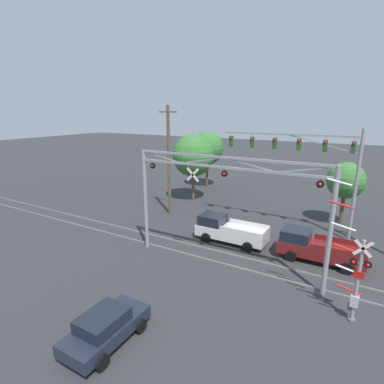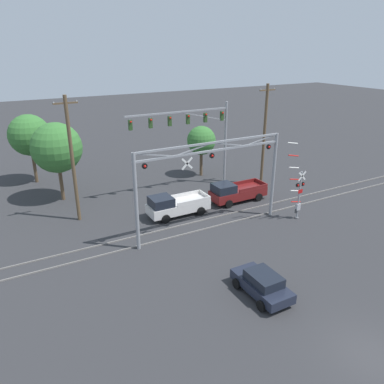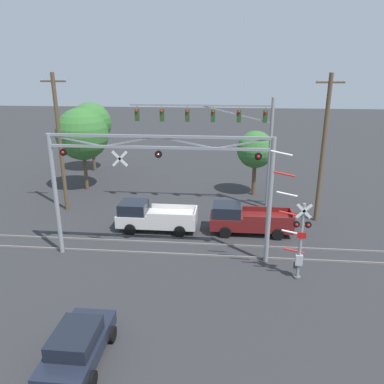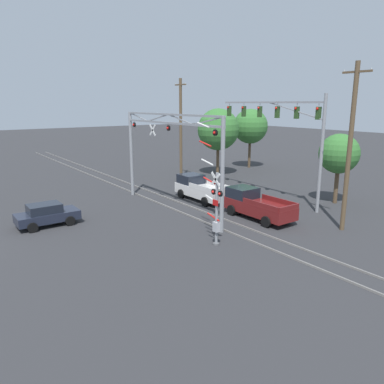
{
  "view_description": "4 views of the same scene",
  "coord_description": "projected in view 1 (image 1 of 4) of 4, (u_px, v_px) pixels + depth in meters",
  "views": [
    {
      "loc": [
        6.82,
        -1.32,
        9.52
      ],
      "look_at": [
        -2.44,
        14.91,
        4.45
      ],
      "focal_mm": 28.0,
      "sensor_mm": 36.0,
      "label": 1
    },
    {
      "loc": [
        -13.71,
        -7.66,
        13.43
      ],
      "look_at": [
        -1.94,
        13.88,
        3.75
      ],
      "focal_mm": 35.0,
      "sensor_mm": 36.0,
      "label": 2
    },
    {
      "loc": [
        3.58,
        -4.57,
        10.3
      ],
      "look_at": [
        1.58,
        16.42,
        3.31
      ],
      "focal_mm": 35.0,
      "sensor_mm": 36.0,
      "label": 3
    },
    {
      "loc": [
        22.54,
        0.24,
        7.7
      ],
      "look_at": [
        2.24,
        14.87,
        1.75
      ],
      "focal_mm": 35.0,
      "sensor_mm": 36.0,
      "label": 4
    }
  ],
  "objects": [
    {
      "name": "rail_track_near",
      "position": [
        224.0,
        264.0,
        19.19
      ],
      "size": [
        80.0,
        0.08,
        0.1
      ],
      "primitive_type": "cube",
      "color": "gray",
      "rests_on": "ground_plane"
    },
    {
      "name": "rail_track_far",
      "position": [
        232.0,
        255.0,
        20.39
      ],
      "size": [
        80.0,
        0.08,
        0.1
      ],
      "primitive_type": "cube",
      "color": "gray",
      "rests_on": "ground_plane"
    },
    {
      "name": "crossing_gantry",
      "position": [
        224.0,
        195.0,
        17.73
      ],
      "size": [
        12.1,
        0.29,
        7.01
      ],
      "color": "gray",
      "rests_on": "ground_plane"
    },
    {
      "name": "crossing_signal_mast",
      "position": [
        354.0,
        278.0,
        13.56
      ],
      "size": [
        2.21,
        0.35,
        6.68
      ],
      "color": "gray",
      "rests_on": "ground_plane"
    },
    {
      "name": "traffic_signal_span",
      "position": [
        315.0,
        159.0,
        22.59
      ],
      "size": [
        10.42,
        0.39,
        8.37
      ],
      "color": "gray",
      "rests_on": "ground_plane"
    },
    {
      "name": "pickup_truck_lead",
      "position": [
        228.0,
        230.0,
        22.41
      ],
      "size": [
        5.23,
        2.16,
        1.91
      ],
      "color": "silver",
      "rests_on": "ground_plane"
    },
    {
      "name": "pickup_truck_following",
      "position": [
        316.0,
        247.0,
        19.55
      ],
      "size": [
        5.31,
        2.16,
        1.91
      ],
      "color": "maroon",
      "rests_on": "ground_plane"
    },
    {
      "name": "sedan_waiting",
      "position": [
        105.0,
        327.0,
        12.58
      ],
      "size": [
        2.01,
        3.84,
        1.45
      ],
      "color": "#1E2333",
      "rests_on": "ground_plane"
    },
    {
      "name": "utility_pole_left",
      "position": [
        169.0,
        160.0,
        27.37
      ],
      "size": [
        1.8,
        0.28,
        10.05
      ],
      "color": "brown",
      "rests_on": "ground_plane"
    },
    {
      "name": "background_tree_beyond_span",
      "position": [
        193.0,
        156.0,
        31.83
      ],
      "size": [
        4.47,
        4.47,
        7.19
      ],
      "color": "brown",
      "rests_on": "ground_plane"
    },
    {
      "name": "background_tree_far_left_verge",
      "position": [
        207.0,
        148.0,
        37.79
      ],
      "size": [
        4.13,
        4.13,
        7.06
      ],
      "color": "brown",
      "rests_on": "ground_plane"
    },
    {
      "name": "background_tree_far_right_verge",
      "position": [
        346.0,
        181.0,
        24.95
      ],
      "size": [
        3.07,
        3.07,
        5.46
      ],
      "color": "brown",
      "rests_on": "ground_plane"
    }
  ]
}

